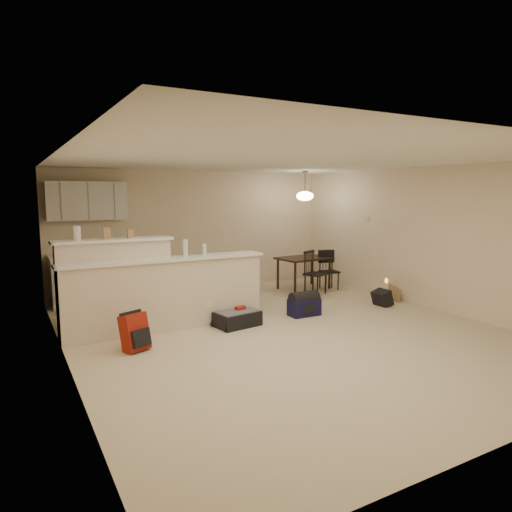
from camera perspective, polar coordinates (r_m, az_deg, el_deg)
room at (r=6.64m, az=3.69°, el=1.05°), size 7.00×7.02×2.50m
breakfast_bar at (r=6.92m, az=-13.28°, el=-4.25°), size 3.08×0.58×1.39m
upper_cabinets at (r=8.97m, az=-20.41°, el=6.49°), size 1.40×0.34×0.70m
kitchen_counter at (r=9.01m, az=-18.59°, el=-2.70°), size 1.80×0.60×0.90m
thermostat at (r=9.67m, az=13.70°, el=4.44°), size 0.02×0.12×0.12m
jar at (r=6.74m, az=-21.47°, el=2.68°), size 0.10×0.10×0.20m
cereal_box at (r=6.81m, az=-18.16°, el=2.71°), size 0.10×0.07×0.16m
small_box at (r=6.88m, az=-15.43°, el=2.70°), size 0.08×0.06×0.12m
bottle_a at (r=6.91m, az=-8.81°, el=0.99°), size 0.07×0.07×0.26m
bottle_b at (r=7.03m, az=-6.47°, el=0.82°), size 0.06×0.06×0.18m
dining_table at (r=9.78m, az=6.01°, el=-0.64°), size 1.15×0.82×0.68m
pendant_lamp at (r=9.68m, az=6.13°, el=7.52°), size 0.36×0.36×0.62m
dining_chair_near at (r=9.30m, az=7.44°, el=-2.09°), size 0.50×0.49×0.88m
dining_chair_far at (r=9.82m, az=9.13°, el=-1.80°), size 0.41×0.39×0.82m
suitcase at (r=7.11m, az=-2.36°, el=-7.85°), size 0.72×0.53×0.22m
red_backpack at (r=6.21m, az=-14.93°, el=-9.19°), size 0.37×0.31×0.48m
navy_duffel at (r=7.73m, az=6.04°, el=-6.39°), size 0.52×0.29×0.28m
black_daypack at (r=8.65m, az=15.49°, el=-5.10°), size 0.22×0.32×0.28m
cardboard_sheet at (r=9.09m, az=16.82°, el=-4.51°), size 0.09×0.37×0.29m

